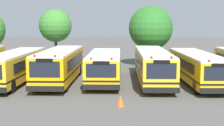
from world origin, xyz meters
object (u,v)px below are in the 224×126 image
Objects in this scene: school_bus_3 at (105,66)px; school_bus_4 at (153,65)px; school_bus_2 at (60,64)px; tree_2 at (152,27)px; school_bus_1 at (15,66)px; tree_1 at (56,26)px; school_bus_5 at (196,66)px; traffic_cone at (120,101)px.

school_bus_3 is 3.95m from school_bus_4.
school_bus_2 is 7.62m from school_bus_4.
school_bus_1 is at bearing -141.75° from tree_2.
school_bus_2 is 1.09× the size of school_bus_3.
tree_2 is at bearing -94.90° from school_bus_4.
school_bus_1 is 1.63× the size of tree_2.
tree_2 reaches higher than tree_1.
tree_1 is 0.95× the size of tree_2.
school_bus_2 is 1.56× the size of tree_2.
tree_2 is (-2.69, 9.43, 3.01)m from school_bus_5.
school_bus_4 is (3.95, 0.02, 0.10)m from school_bus_3.
school_bus_4 is 1.02× the size of school_bus_5.
school_bus_1 is 1.71× the size of tree_1.
school_bus_1 is 14.83m from school_bus_5.
school_bus_3 is at bearing 99.37° from traffic_cone.
school_bus_4 is 1.70× the size of tree_2.
school_bus_1 reaches higher than school_bus_5.
tree_1 is 20.29m from traffic_cone.
school_bus_4 reaches higher than school_bus_3.
school_bus_1 is 1.14× the size of school_bus_3.
traffic_cone is at bearing 140.82° from school_bus_1.
school_bus_2 is at bearing -132.23° from tree_2.
school_bus_5 is at bearing -74.06° from tree_2.
traffic_cone is at bearing 48.15° from school_bus_5.
school_bus_5 is (7.49, -0.25, 0.00)m from school_bus_3.
school_bus_4 is at bearing -5.80° from school_bus_5.
traffic_cone is at bearing 70.84° from school_bus_4.
school_bus_5 is (14.83, 0.13, -0.03)m from school_bus_1.
tree_1 reaches higher than school_bus_3.
school_bus_3 is at bearing -176.97° from school_bus_2.
school_bus_1 is at bearing -96.33° from tree_1.
school_bus_4 reaches higher than traffic_cone.
school_bus_1 is 0.96× the size of school_bus_4.
school_bus_5 is at bearing -39.37° from tree_1.
tree_2 reaches higher than school_bus_5.
school_bus_3 is (7.34, 0.38, -0.03)m from school_bus_1.
tree_1 is at bearing -60.32° from school_bus_3.
tree_2 is (10.88, -1.71, -0.06)m from tree_1.
tree_2 is (4.79, 9.18, 3.02)m from school_bus_3.
school_bus_2 reaches higher than school_bus_3.
school_bus_5 is at bearing 176.06° from school_bus_4.
traffic_cone is (-3.54, -16.77, -4.04)m from tree_2.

